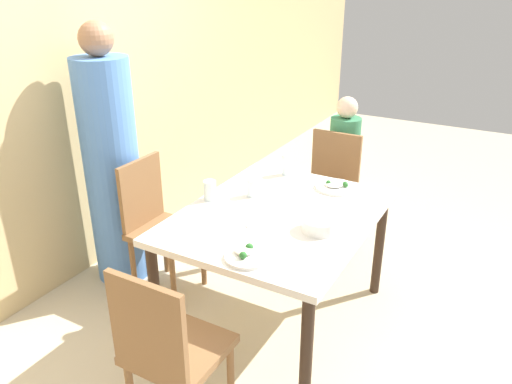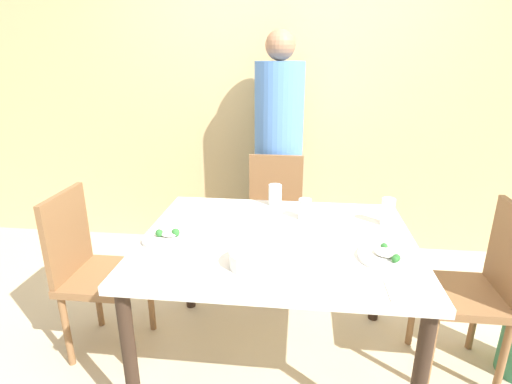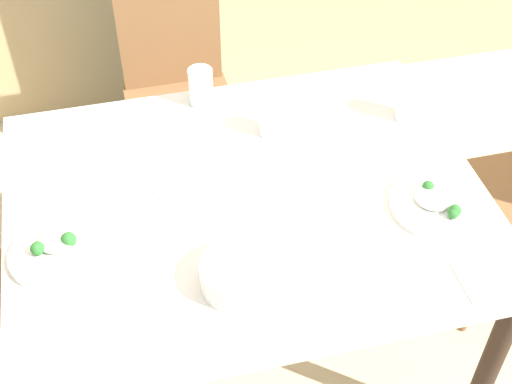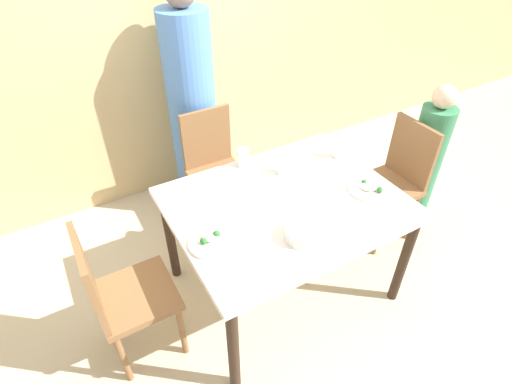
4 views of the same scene
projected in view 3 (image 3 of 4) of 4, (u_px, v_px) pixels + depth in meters
The scene contains 11 objects.
ground_plane at pixel (249, 348), 2.46m from camera, with size 10.00×10.00×0.00m, color beige.
dining_table at pixel (247, 216), 1.99m from camera, with size 1.29×1.02×0.74m.
chair_adult_spot at pixel (178, 91), 2.69m from camera, with size 0.40×0.40×0.91m.
bowl_curry at pixel (240, 274), 1.70m from camera, with size 0.19×0.19×0.07m.
plate_rice_adult at pixel (437, 203), 1.90m from camera, with size 0.25×0.25×0.05m.
plate_rice_child at pixel (54, 251), 1.78m from camera, with size 0.22×0.22×0.06m.
glass_water_tall at pixel (409, 99), 2.13m from camera, with size 0.07×0.07×0.14m.
glass_water_short at pixel (271, 118), 2.09m from camera, with size 0.07×0.07×0.11m.
glass_water_center at pixel (201, 87), 2.19m from camera, with size 0.08×0.08×0.12m.
napkin_folded at pixel (488, 278), 1.73m from camera, with size 0.14×0.14×0.01m.
fork_steel at pixel (187, 191), 1.95m from camera, with size 0.18×0.05×0.01m.
Camera 3 is at (-0.30, -1.34, 2.11)m, focal length 50.00 mm.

